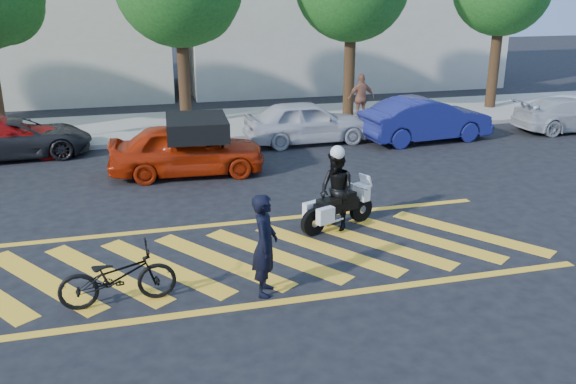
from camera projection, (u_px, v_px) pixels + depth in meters
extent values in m
plane|color=black|center=(251.00, 257.00, 12.18)|extent=(90.00, 90.00, 0.00)
cube|color=#9E998E|center=(187.00, 126.00, 23.12)|extent=(60.00, 5.00, 0.15)
cube|color=yellow|center=(43.00, 281.00, 11.22)|extent=(2.43, 3.21, 0.01)
cube|color=yellow|center=(105.00, 274.00, 11.49)|extent=(2.43, 3.21, 0.01)
cube|color=yellow|center=(164.00, 267.00, 11.76)|extent=(2.43, 3.21, 0.01)
cube|color=yellow|center=(221.00, 261.00, 12.03)|extent=(2.43, 3.21, 0.01)
cube|color=yellow|center=(275.00, 255.00, 12.30)|extent=(2.43, 3.21, 0.01)
cube|color=yellow|center=(327.00, 249.00, 12.57)|extent=(2.43, 3.21, 0.01)
cube|color=yellow|center=(376.00, 243.00, 12.84)|extent=(2.43, 3.21, 0.01)
cube|color=yellow|center=(424.00, 238.00, 13.10)|extent=(2.43, 3.21, 0.01)
cube|color=yellow|center=(469.00, 233.00, 13.37)|extent=(2.43, 3.21, 0.01)
cube|color=yellow|center=(273.00, 303.00, 10.44)|extent=(12.00, 0.20, 0.01)
cube|color=yellow|center=(234.00, 223.00, 13.91)|extent=(12.00, 0.20, 0.01)
sphere|color=#144E1A|center=(2.00, 4.00, 20.50)|extent=(2.73, 2.73, 2.73)
cylinder|color=black|center=(184.00, 74.00, 22.49)|extent=(0.44, 0.44, 4.00)
sphere|color=#144E1A|center=(196.00, 1.00, 22.07)|extent=(2.99, 2.99, 2.99)
cylinder|color=black|center=(349.00, 68.00, 24.08)|extent=(0.44, 0.44, 4.00)
sphere|color=#144E1A|center=(363.00, 1.00, 23.67)|extent=(2.86, 2.86, 2.86)
cylinder|color=black|center=(494.00, 63.00, 25.67)|extent=(0.44, 0.44, 4.00)
sphere|color=#144E1A|center=(510.00, 1.00, 25.28)|extent=(2.60, 2.60, 2.60)
imported|color=black|center=(265.00, 245.00, 10.50)|extent=(0.64, 0.78, 1.84)
imported|color=black|center=(117.00, 276.00, 10.27)|extent=(1.99, 0.79, 1.02)
cylinder|color=black|center=(313.00, 222.00, 13.16)|extent=(0.60, 0.34, 0.60)
cylinder|color=silver|center=(313.00, 222.00, 13.16)|extent=(0.22, 0.20, 0.18)
cylinder|color=black|center=(361.00, 209.00, 13.96)|extent=(0.60, 0.34, 0.60)
cylinder|color=silver|center=(361.00, 209.00, 13.96)|extent=(0.22, 0.20, 0.18)
cube|color=black|center=(336.00, 206.00, 13.46)|extent=(1.13, 0.64, 0.27)
cube|color=black|center=(346.00, 196.00, 13.55)|extent=(0.48, 0.40, 0.20)
cube|color=black|center=(329.00, 202.00, 13.28)|extent=(0.57, 0.47, 0.11)
cube|color=silver|center=(362.00, 192.00, 13.82)|extent=(0.32, 0.43, 0.36)
cube|color=silver|center=(312.00, 209.00, 13.36)|extent=(0.44, 0.30, 0.34)
cube|color=silver|center=(325.00, 216.00, 13.00)|extent=(0.44, 0.30, 0.34)
imported|color=black|center=(336.00, 191.00, 13.36)|extent=(0.93, 1.04, 1.76)
imported|color=#B22408|center=(187.00, 149.00, 17.24)|extent=(4.46, 2.02, 1.48)
imported|color=black|center=(18.00, 138.00, 19.04)|extent=(4.50, 2.33, 1.21)
imported|color=silver|center=(307.00, 122.00, 20.71)|extent=(4.33, 1.83, 1.46)
imported|color=navy|center=(426.00, 119.00, 20.96)|extent=(4.70, 2.04, 1.50)
imported|color=#A9ABB1|center=(570.00, 115.00, 22.43)|extent=(4.24, 1.80, 1.22)
imported|color=#9F6248|center=(361.00, 98.00, 23.07)|extent=(1.09, 0.50, 1.83)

